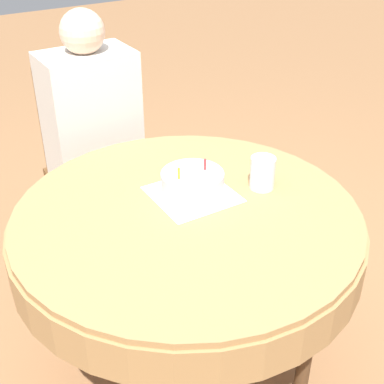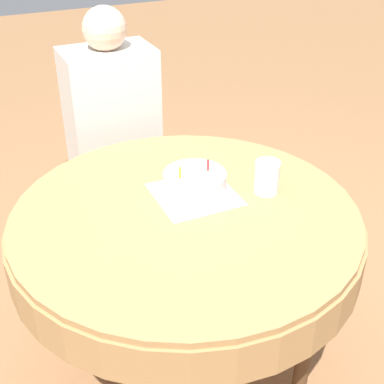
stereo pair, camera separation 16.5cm
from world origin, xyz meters
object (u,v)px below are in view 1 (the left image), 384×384
Objects in this scene: drinking_glass at (262,173)px; chair at (90,161)px; person at (94,126)px; birthday_cake at (192,184)px.

chair is at bearing 107.66° from drinking_glass.
person reaches higher than chair.
person is 10.82× the size of drinking_glass.
chair is 8.51× the size of drinking_glass.
chair reaches higher than birthday_cake.
chair reaches higher than drinking_glass.
drinking_glass is (0.27, -0.78, 0.07)m from person.
drinking_glass is at bearing -73.34° from chair.
drinking_glass is at bearing -71.58° from person.
person is (0.00, -0.09, 0.20)m from chair.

